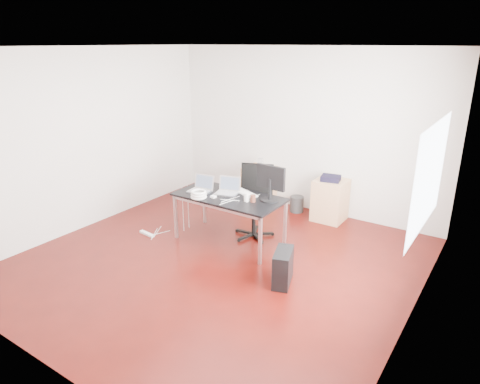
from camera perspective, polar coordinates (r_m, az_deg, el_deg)
The scene contains 18 objects.
room_shell at distance 5.42m, azimuth -2.90°, elevation 3.85°, with size 5.00×5.00×5.00m.
desk at distance 6.25m, azimuth -1.46°, elevation -0.99°, with size 1.60×0.80×0.73m.
office_chair at distance 6.52m, azimuth 2.01°, elevation -0.78°, with size 0.62×0.64×1.08m.
filing_cabinet_left at distance 7.89m, azimuth 2.55°, elevation 0.89°, with size 0.50×0.50×0.70m, color tan.
filing_cabinet_right at distance 7.31m, azimuth 11.92°, elevation -1.06°, with size 0.50×0.50×0.70m, color tan.
pc_tower at distance 5.39m, azimuth 5.74°, elevation -9.96°, with size 0.20×0.45×0.44m, color black.
wastebasket at distance 7.63m, azimuth 7.57°, elevation -1.60°, with size 0.24×0.24×0.28m, color black.
power_strip at distance 6.87m, azimuth -12.30°, elevation -5.46°, with size 0.30×0.06×0.04m, color white.
laptop_left at distance 6.45m, azimuth -5.20°, elevation 0.61°, with size 0.35×0.28×0.23m.
laptop_right at distance 6.34m, azimuth -1.67°, elevation 0.36°, with size 0.38×0.33×0.23m.
monitor at distance 5.98m, azimuth 4.10°, elevation 1.44°, with size 0.45×0.26×0.51m.
keyboard at distance 6.32m, azimuth 0.75°, elevation -0.14°, with size 0.44×0.14×0.02m, color white.
cup_white at distance 6.01m, azimuth 0.89°, elevation -0.67°, with size 0.08×0.08×0.12m, color white.
cup_brown at distance 5.99m, azimuth 1.72°, elevation -0.86°, with size 0.08×0.08×0.10m, color #53271C.
cable_coil at distance 6.16m, azimuth -5.52°, elevation -0.32°, with size 0.24×0.24×0.11m.
power_adapter at distance 6.17m, azimuth -3.58°, elevation -0.62°, with size 0.07×0.07×0.03m, color white.
speaker at distance 7.71m, azimuth 2.75°, elevation 3.87°, with size 0.09×0.08×0.18m, color #9E9E9E.
navy_garment at distance 7.14m, azimuth 12.00°, elevation 1.80°, with size 0.30×0.24×0.09m, color black.
Camera 1 is at (3.17, -4.18, 2.86)m, focal length 32.00 mm.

